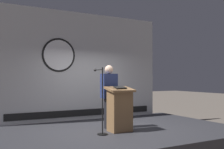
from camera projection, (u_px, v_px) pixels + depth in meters
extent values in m
plane|color=#6B6056|center=(112.00, 141.00, 6.62)|extent=(40.00, 40.00, 0.00)
cube|color=#333338|center=(112.00, 135.00, 6.62)|extent=(6.40, 4.00, 0.30)
cube|color=silver|center=(84.00, 66.00, 8.28)|extent=(5.26, 0.10, 3.35)
cylinder|color=black|center=(59.00, 55.00, 7.84)|extent=(1.01, 0.02, 1.01)
cylinder|color=white|center=(59.00, 55.00, 7.83)|extent=(0.90, 0.02, 0.90)
cube|color=black|center=(85.00, 113.00, 8.21)|extent=(4.74, 0.02, 0.20)
cube|color=olive|center=(120.00, 111.00, 6.40)|extent=(0.52, 0.40, 1.00)
cube|color=olive|center=(120.00, 89.00, 6.41)|extent=(0.64, 0.50, 0.13)
cube|color=black|center=(120.00, 87.00, 6.39)|extent=(0.28, 0.20, 0.06)
cylinder|color=black|center=(109.00, 113.00, 6.80)|extent=(0.26, 0.26, 0.78)
cube|color=navy|center=(109.00, 86.00, 6.81)|extent=(0.40, 0.24, 0.63)
sphere|color=beige|center=(109.00, 69.00, 6.82)|extent=(0.22, 0.22, 0.22)
cylinder|color=black|center=(102.00, 134.00, 6.00)|extent=(0.24, 0.24, 0.02)
cylinder|color=black|center=(102.00, 101.00, 6.01)|extent=(0.03, 0.03, 1.55)
cylinder|color=black|center=(99.00, 70.00, 6.21)|extent=(0.02, 0.41, 0.02)
sphere|color=#262626|center=(95.00, 70.00, 6.39)|extent=(0.07, 0.07, 0.07)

